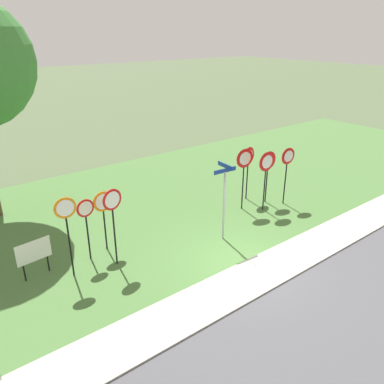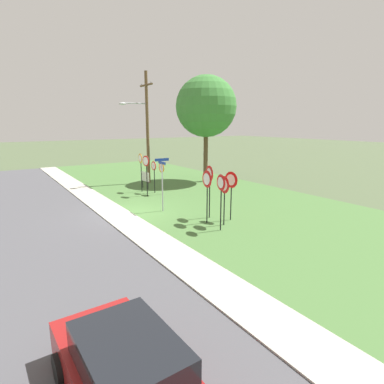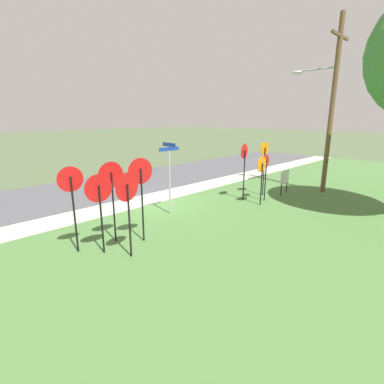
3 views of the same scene
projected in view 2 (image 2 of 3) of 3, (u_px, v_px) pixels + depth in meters
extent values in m
plane|color=#4C5B3D|center=(132.00, 214.00, 17.12)|extent=(160.00, 160.00, 0.00)
cube|color=#4C4C51|center=(35.00, 229.00, 14.56)|extent=(44.00, 6.40, 0.01)
cube|color=#ADAA9E|center=(118.00, 215.00, 16.69)|extent=(44.00, 1.60, 0.06)
cube|color=#477038|center=(218.00, 199.00, 20.32)|extent=(44.00, 12.00, 0.04)
cylinder|color=black|center=(147.00, 178.00, 20.94)|extent=(0.06, 0.06, 2.41)
cylinder|color=red|center=(146.00, 161.00, 20.67)|extent=(0.70, 0.14, 0.70)
cylinder|color=white|center=(146.00, 161.00, 20.66)|extent=(0.54, 0.10, 0.55)
cylinder|color=black|center=(162.00, 180.00, 21.43)|extent=(0.06, 0.06, 1.92)
cylinder|color=orange|center=(162.00, 167.00, 21.21)|extent=(0.72, 0.04, 0.72)
cylinder|color=white|center=(161.00, 167.00, 21.20)|extent=(0.56, 0.02, 0.56)
cylinder|color=black|center=(155.00, 179.00, 21.90)|extent=(0.06, 0.06, 1.96)
cylinder|color=red|center=(154.00, 166.00, 21.67)|extent=(0.61, 0.07, 0.61)
cylinder|color=white|center=(153.00, 166.00, 21.66)|extent=(0.48, 0.04, 0.48)
cylinder|color=black|center=(141.00, 175.00, 22.21)|extent=(0.06, 0.06, 2.44)
cylinder|color=orange|center=(140.00, 158.00, 21.93)|extent=(0.67, 0.08, 0.67)
cylinder|color=white|center=(140.00, 158.00, 21.92)|extent=(0.52, 0.05, 0.52)
cylinder|color=black|center=(224.00, 204.00, 14.88)|extent=(0.06, 0.06, 2.06)
cone|color=red|center=(224.00, 185.00, 14.66)|extent=(0.82, 0.11, 0.82)
cone|color=silver|center=(224.00, 185.00, 14.65)|extent=(0.56, 0.07, 0.56)
cylinder|color=black|center=(231.00, 199.00, 15.65)|extent=(0.06, 0.06, 2.15)
cone|color=red|center=(231.00, 180.00, 15.41)|extent=(0.81, 0.15, 0.82)
cone|color=white|center=(231.00, 180.00, 15.40)|extent=(0.55, 0.10, 0.56)
cylinder|color=black|center=(210.00, 195.00, 16.03)|extent=(0.06, 0.06, 2.39)
cone|color=red|center=(209.00, 174.00, 15.77)|extent=(0.82, 0.16, 0.83)
cone|color=silver|center=(209.00, 174.00, 15.76)|extent=(0.56, 0.11, 0.56)
cylinder|color=black|center=(221.00, 206.00, 14.11)|extent=(0.06, 0.06, 2.30)
cone|color=red|center=(221.00, 183.00, 13.86)|extent=(0.73, 0.13, 0.74)
cone|color=silver|center=(220.00, 183.00, 13.84)|extent=(0.50, 0.08, 0.50)
cylinder|color=black|center=(207.00, 200.00, 15.17)|extent=(0.06, 0.06, 2.27)
cone|color=red|center=(207.00, 179.00, 14.92)|extent=(0.84, 0.09, 0.84)
cone|color=white|center=(206.00, 179.00, 14.91)|extent=(0.57, 0.06, 0.57)
cylinder|color=#9EA0A8|center=(162.00, 188.00, 17.21)|extent=(0.07, 0.07, 2.62)
cylinder|color=#9EA0A8|center=(162.00, 164.00, 16.92)|extent=(0.09, 0.09, 0.03)
cube|color=navy|center=(162.00, 163.00, 16.91)|extent=(0.96, 0.09, 0.15)
cube|color=navy|center=(162.00, 160.00, 16.87)|extent=(0.08, 0.82, 0.15)
cylinder|color=brown|center=(147.00, 129.00, 24.93)|extent=(0.24, 0.24, 8.73)
cube|color=brown|center=(146.00, 85.00, 24.22)|extent=(2.10, 0.12, 0.12)
cylinder|color=gray|center=(142.00, 85.00, 24.89)|extent=(0.09, 0.09, 0.10)
cylinder|color=gray|center=(151.00, 82.00, 23.50)|extent=(0.09, 0.09, 0.10)
cylinder|color=#9EA0A8|center=(135.00, 103.00, 23.98)|extent=(0.08, 2.02, 0.08)
ellipsoid|color=#B7B7BC|center=(122.00, 104.00, 23.45)|extent=(0.40, 0.56, 0.18)
cylinder|color=black|center=(143.00, 184.00, 23.82)|extent=(0.05, 0.05, 0.55)
cylinder|color=black|center=(148.00, 185.00, 23.24)|extent=(0.05, 0.05, 0.55)
cube|color=white|center=(145.00, 177.00, 23.39)|extent=(1.10, 0.16, 0.70)
cylinder|color=brown|center=(206.00, 152.00, 25.92)|extent=(0.36, 0.36, 4.89)
sphere|color=#3D7F38|center=(206.00, 106.00, 25.13)|extent=(4.88, 4.88, 4.88)
cube|color=black|center=(128.00, 354.00, 5.15)|extent=(2.13, 1.51, 0.56)
cylinder|color=black|center=(143.00, 335.00, 6.84)|extent=(0.61, 0.20, 0.60)
cylinder|color=black|center=(60.00, 369.00, 5.88)|extent=(0.61, 0.20, 0.60)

